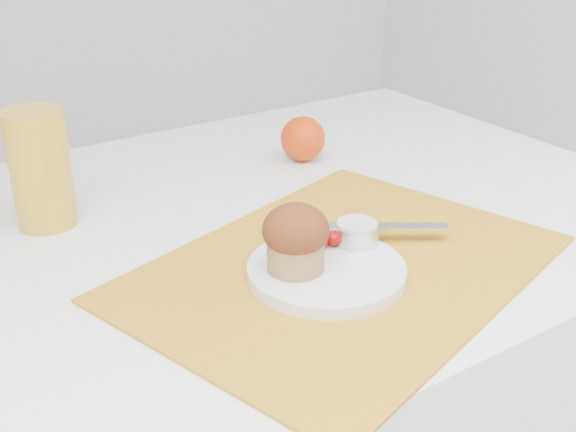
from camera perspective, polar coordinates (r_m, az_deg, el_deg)
placemat at (r=0.86m, az=4.35°, el=-4.07°), size 0.59×0.50×0.00m
plate at (r=0.83m, az=3.06°, el=-4.36°), size 0.21×0.21×0.01m
ramekin at (r=0.87m, az=5.44°, el=-1.37°), size 0.07×0.07×0.02m
cream at (r=0.87m, az=5.47°, el=-0.67°), size 0.06×0.06×0.01m
raspberry_near at (r=0.86m, az=2.58°, el=-2.08°), size 0.02×0.02×0.02m
raspberry_far at (r=0.87m, az=3.61°, el=-1.77°), size 0.02×0.02×0.02m
butter_knife at (r=0.91m, az=5.63°, el=-0.90°), size 0.20×0.14×0.01m
orange at (r=1.17m, az=1.18°, el=6.12°), size 0.07×0.07×0.07m
juice_glass at (r=0.99m, az=-18.98°, el=3.54°), size 0.10×0.10×0.16m
muffin at (r=0.80m, az=0.61°, el=-1.72°), size 0.08×0.08×0.08m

